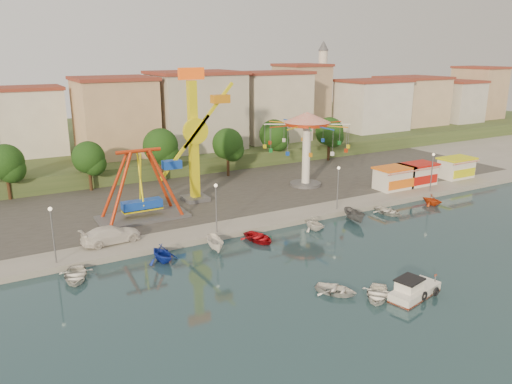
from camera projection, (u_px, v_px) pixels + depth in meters
ground at (357, 266)px, 45.72m from camera, size 200.00×200.00×0.00m
quay_deck at (147, 150)px, 97.50m from camera, size 200.00×100.00×0.60m
asphalt_pad at (217, 186)px, 70.65m from camera, size 90.00×28.00×0.01m
hill_terrace at (139, 140)px, 101.35m from camera, size 200.00×60.00×3.00m
pirate_ship_ride at (141, 186)px, 56.05m from camera, size 10.00×5.00×8.00m
kamikaze_tower at (197, 139)px, 61.58m from camera, size 6.88×3.10×16.50m
wave_swinger at (307, 132)px, 68.73m from camera, size 11.60×11.60×10.40m
booth_left at (394, 178)px, 68.68m from camera, size 5.40×3.78×3.08m
booth_mid at (418, 174)px, 70.87m from camera, size 5.40×3.78×3.08m
booth_right at (456, 167)px, 74.71m from camera, size 5.40×3.78×3.08m
lamp_post_0 at (53, 237)px, 44.36m from camera, size 0.14×0.14×5.00m
lamp_post_1 at (216, 209)px, 51.95m from camera, size 0.14×0.14×5.00m
lamp_post_2 at (338, 189)px, 59.54m from camera, size 0.14×0.14×5.00m
lamp_post_3 at (432, 173)px, 67.14m from camera, size 0.14×0.14×5.00m
tree_0 at (5, 162)px, 62.81m from camera, size 4.60×4.60×7.19m
tree_1 at (88, 157)px, 67.02m from camera, size 4.35×4.35×6.80m
tree_2 at (161, 146)px, 71.20m from camera, size 5.02×5.02×7.85m
tree_3 at (228, 144)px, 74.84m from camera, size 4.68×4.68×7.32m
tree_4 at (274, 134)px, 82.03m from camera, size 4.86×4.86×7.60m
tree_5 at (329, 131)px, 85.27m from camera, size 4.83×4.83×7.54m
building_1 at (31, 130)px, 76.57m from camera, size 12.33×9.01×8.63m
building_2 at (115, 116)px, 82.94m from camera, size 11.95×9.28×11.23m
building_3 at (199, 118)px, 87.12m from camera, size 12.59×10.50×9.20m
building_4 at (256, 112)px, 96.35m from camera, size 10.75×9.23×9.24m
building_5 at (318, 104)px, 100.83m from camera, size 12.77×10.96×11.21m
building_6 at (368, 99)px, 104.96m from camera, size 8.23×8.98×12.36m
building_7 at (392, 103)px, 115.21m from camera, size 11.59×10.93×8.76m
building_8 at (457, 94)px, 115.84m from camera, size 12.84×9.28×12.58m
building_9 at (484, 98)px, 125.03m from camera, size 12.95×9.17×9.21m
minaret at (322, 83)px, 104.54m from camera, size 2.80×2.80×18.00m
cabin_motorboat at (414, 291)px, 40.01m from camera, size 5.28×2.99×1.75m
rowboat_a at (336, 290)px, 40.45m from camera, size 3.95×4.24×0.71m
rowboat_b at (377, 294)px, 39.68m from camera, size 4.45×4.38×0.76m
van at (111, 235)px, 49.54m from camera, size 6.03×2.94×1.69m
moored_boat_0 at (75, 275)px, 42.90m from camera, size 3.73×4.60×0.84m
moored_boat_1 at (162, 253)px, 46.50m from camera, size 3.39×3.75×1.73m
moored_boat_2 at (216, 244)px, 49.15m from camera, size 1.95×3.73×1.37m
moored_boat_3 at (259, 238)px, 51.57m from camera, size 3.46×4.37×0.81m
moored_boat_4 at (314, 223)px, 54.81m from camera, size 3.01×3.33×1.53m
moored_boat_5 at (355, 215)px, 57.55m from camera, size 1.82×3.82×1.42m
moored_boat_6 at (388, 211)px, 60.14m from camera, size 3.01×3.92×0.75m
moored_boat_7 at (432, 200)px, 63.61m from camera, size 2.78×3.10×1.45m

